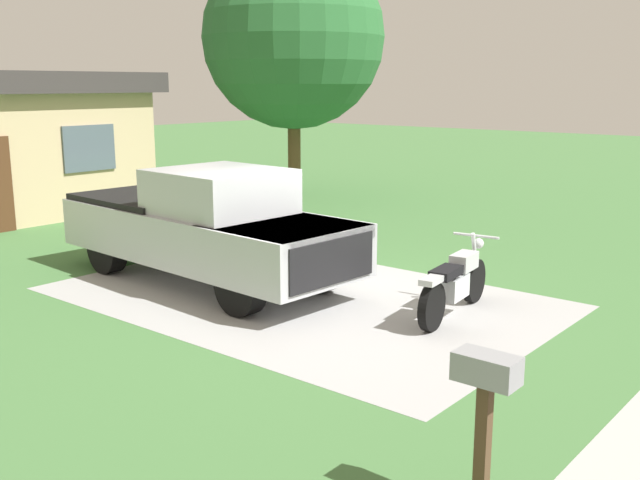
# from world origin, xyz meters

# --- Properties ---
(ground_plane) EXTENTS (80.00, 80.00, 0.00)m
(ground_plane) POSITION_xyz_m (0.00, 0.00, 0.00)
(ground_plane) COLOR #43703B
(driveway_pad) EXTENTS (4.88, 7.45, 0.01)m
(driveway_pad) POSITION_xyz_m (0.00, 0.00, 0.00)
(driveway_pad) COLOR #A1A1A1
(driveway_pad) RESTS_ON ground
(motorcycle) EXTENTS (2.21, 0.70, 1.09)m
(motorcycle) POSITION_xyz_m (0.72, -2.25, 0.47)
(motorcycle) COLOR black
(motorcycle) RESTS_ON ground
(pickup_truck) EXTENTS (2.33, 5.73, 1.90)m
(pickup_truck) POSITION_xyz_m (-0.28, 1.87, 0.95)
(pickup_truck) COLOR black
(pickup_truck) RESTS_ON ground
(mailbox) EXTENTS (0.26, 0.48, 1.26)m
(mailbox) POSITION_xyz_m (-3.43, -4.81, 0.98)
(mailbox) COLOR #4C3823
(mailbox) RESTS_ON ground
(shade_tree) EXTENTS (5.02, 5.02, 6.98)m
(shade_tree) POSITION_xyz_m (7.42, 6.68, 4.46)
(shade_tree) COLOR brown
(shade_tree) RESTS_ON ground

